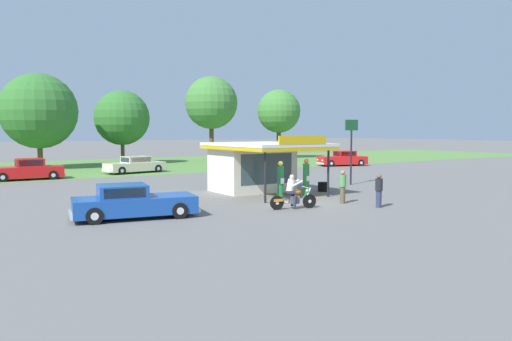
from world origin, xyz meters
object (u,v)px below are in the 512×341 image
Objects in this scene: gas_pump_offside at (306,180)px; parked_car_back_row_far_right at (258,162)px; motorcycle_with_rider at (293,195)px; spare_tire_stack at (323,187)px; bystander_standing_back_lot at (379,190)px; parked_car_back_row_right at (343,159)px; gas_pump_nearside at (280,182)px; featured_classic_sedan at (133,203)px; parked_car_back_row_centre at (135,165)px; parked_car_back_row_centre_left at (27,170)px; bystander_chatting_near_pumps at (343,186)px; roadside_pole_sign at (351,140)px.

gas_pump_offside is 19.10m from parked_car_back_row_far_right.
motorcycle_with_rider is (-2.95, -2.65, -0.30)m from gas_pump_offside.
gas_pump_offside is 3.07m from spare_tire_stack.
spare_tire_stack is at bearing 72.73° from bystander_standing_back_lot.
motorcycle_with_rider reaches higher than parked_car_back_row_far_right.
parked_car_back_row_far_right is 0.99× the size of parked_car_back_row_right.
bystander_standing_back_lot is (0.66, -4.52, -0.13)m from gas_pump_offside.
gas_pump_offside reaches higher than parked_car_back_row_right.
featured_classic_sedan is at bearing -173.57° from gas_pump_nearside.
parked_car_back_row_centre is (-2.29, 19.87, -0.31)m from gas_pump_offside.
parked_car_back_row_right is (18.15, 16.46, -0.27)m from gas_pump_offside.
gas_pump_nearside is 19.90m from parked_car_back_row_far_right.
gas_pump_offside is 21.50m from parked_car_back_row_centre_left.
bystander_chatting_near_pumps is at bearing 0.38° from motorcycle_with_rider.
motorcycle_with_rider is (-1.25, -2.65, -0.27)m from gas_pump_nearside.
parked_car_back_row_right reaches higher than spare_tire_stack.
bystander_standing_back_lot is 0.96× the size of bystander_chatting_near_pumps.
gas_pump_nearside is 2.94m from motorcycle_with_rider.
parked_car_back_row_far_right is 23.02m from bystander_standing_back_lot.
roadside_pole_sign reaches higher than spare_tire_stack.
bystander_standing_back_lot reaches higher than spare_tire_stack.
spare_tire_stack is at bearing -75.20° from parked_car_back_row_centre.
bystander_chatting_near_pumps is 4.86m from spare_tire_stack.
roadside_pole_sign is at bearing -62.15° from parked_car_back_row_centre.
featured_classic_sedan is at bearing -165.54° from roadside_pole_sign.
gas_pump_offside is at bearing -137.79° from parked_car_back_row_right.
motorcycle_with_rider is at bearing -91.68° from parked_car_back_row_centre.
parked_car_back_row_centre is 22.63m from bystander_chatting_near_pumps.
parked_car_back_row_far_right is 8.72× the size of spare_tire_stack.
gas_pump_nearside is at bearing -140.33° from parked_car_back_row_right.
motorcycle_with_rider reaches higher than spare_tire_stack.
bystander_chatting_near_pumps reaches higher than featured_classic_sedan.
gas_pump_offside is at bearing -148.52° from spare_tire_stack.
spare_tire_stack is (1.89, 6.08, -0.55)m from bystander_standing_back_lot.
roadside_pole_sign is (6.47, 3.29, 2.00)m from gas_pump_offside.
roadside_pole_sign reaches higher than bystander_chatting_near_pumps.
gas_pump_nearside is 9.04m from roadside_pole_sign.
parked_car_back_row_right is (28.99, -2.10, -0.01)m from parked_car_back_row_centre_left.
roadside_pole_sign is (9.42, 5.94, 2.30)m from motorcycle_with_rider.
spare_tire_stack is (4.25, 1.56, -0.65)m from gas_pump_nearside.
parked_car_back_row_right is 17.75m from roadside_pole_sign.
parked_car_back_row_centre_left is 8.50× the size of spare_tire_stack.
roadside_pole_sign is at bearing 32.24° from motorcycle_with_rider.
bystander_chatting_near_pumps reaches higher than parked_car_back_row_far_right.
bystander_standing_back_lot reaches higher than parked_car_back_row_centre_left.
parked_car_back_row_centre is (0.66, 22.52, -0.00)m from motorcycle_with_rider.
gas_pump_offside reaches higher than featured_classic_sedan.
gas_pump_nearside reaches higher than parked_car_back_row_right.
bystander_chatting_near_pumps reaches higher than parked_car_back_row_right.
gas_pump_offside is at bearing -115.97° from parked_car_back_row_far_right.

